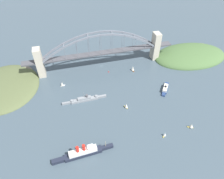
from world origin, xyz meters
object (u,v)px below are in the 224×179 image
Objects in this scene: harbor_arch_bridge at (101,53)px; small_boat_2 at (133,68)px; small_boat_0 at (62,84)px; channel_marker_buoy at (109,72)px; harbor_ferry_steamer at (165,89)px; small_boat_1 at (191,126)px; small_boat_4 at (126,106)px; naval_cruiser at (85,99)px; seaplane_taxiing_near_bridge at (73,56)px; ocean_liner at (83,153)px; small_boat_3 at (165,134)px.

harbor_arch_bridge is 26.48× the size of small_boat_2.
small_boat_0 reaches higher than channel_marker_buoy.
small_boat_1 is (0.78, 82.27, 1.08)m from harbor_ferry_steamer.
small_boat_2 is 1.14× the size of small_boat_4.
naval_cruiser reaches higher than channel_marker_buoy.
harbor_ferry_steamer is at bearing -90.54° from small_boat_1.
small_boat_0 is 1.02× the size of small_boat_4.
harbor_arch_bridge is 200.22m from small_boat_1.
small_boat_0 reaches higher than harbor_ferry_steamer.
harbor_ferry_steamer is 3.09× the size of seaplane_taxiing_near_bridge.
ocean_liner reaches higher than harbor_ferry_steamer.
harbor_arch_bridge is 133.40m from harbor_ferry_steamer.
harbor_arch_bridge is at bearing -118.41° from naval_cruiser.
naval_cruiser is 84.24m from channel_marker_buoy.
channel_marker_buoy is (79.06, -155.55, -2.70)m from small_boat_1.
naval_cruiser reaches higher than small_boat_3.
small_boat_3 is (-92.52, 95.24, 0.59)m from naval_cruiser.
naval_cruiser is 163.06m from small_boat_1.
small_boat_4 is (75.74, -59.77, 0.47)m from small_boat_1.
harbor_arch_bridge is at bearing -83.98° from small_boat_4.
seaplane_taxiing_near_bridge is at bearing -49.76° from channel_marker_buoy.
seaplane_taxiing_near_bridge is 1.39× the size of small_boat_3.
harbor_arch_bridge is 72.47m from seaplane_taxiing_near_bridge.
small_boat_0 is at bearing -18.25° from harbor_ferry_steamer.
small_boat_0 reaches higher than small_boat_4.
small_boat_0 is 187.57m from small_boat_3.
small_boat_3 is at bearing 118.23° from small_boat_4.
channel_marker_buoy is at bearing 130.24° from seaplane_taxiing_near_bridge.
naval_cruiser is 9.45× the size of small_boat_3.
harbor_ferry_steamer is 74.53m from small_boat_2.
small_boat_2 is at bearing -93.02° from small_boat_3.
naval_cruiser is 25.83× the size of channel_marker_buoy.
small_boat_2 is 3.85× the size of channel_marker_buoy.
harbor_ferry_steamer is 197.34m from seaplane_taxiing_near_bridge.
seaplane_taxiing_near_bridge is (137.57, -141.49, -0.41)m from harbor_ferry_steamer.
small_boat_3 is at bearing 104.32° from harbor_arch_bridge.
naval_cruiser is 6.71× the size of small_boat_2.
small_boat_4 is at bearing -140.80° from ocean_liner.
naval_cruiser reaches higher than small_boat_0.
small_boat_1 is at bearing 116.38° from harbor_arch_bridge.
naval_cruiser is at bearing -34.42° from small_boat_1.
ocean_liner is at bearing 39.20° from small_boat_4.
seaplane_taxiing_near_bridge is 91.32m from small_boat_0.
seaplane_taxiing_near_bridge is 0.99× the size of small_boat_2.
harbor_arch_bridge is 66.75m from small_boat_2.
small_boat_4 reaches higher than small_boat_1.
small_boat_0 is (13.99, -140.07, -0.90)m from ocean_liner.
naval_cruiser is at bearing 29.12° from small_boat_2.
harbor_ferry_steamer is (-153.11, -84.98, -2.56)m from ocean_liner.
ocean_liner is 175.13m from harbor_ferry_steamer.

